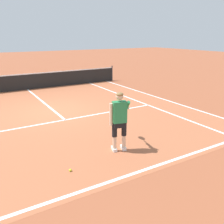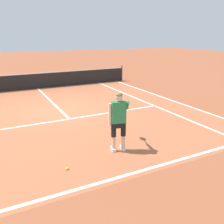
% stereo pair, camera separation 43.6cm
% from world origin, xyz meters
% --- Properties ---
extents(ground_plane, '(80.00, 80.00, 0.00)m').
position_xyz_m(ground_plane, '(0.00, 0.00, 0.00)').
color(ground_plane, '#9E5133').
extents(court_inner_surface, '(10.98, 11.32, 0.00)m').
position_xyz_m(court_inner_surface, '(0.00, -0.48, 0.00)').
color(court_inner_surface, '#B2603D').
rests_on(court_inner_surface, ground).
extents(line_baseline, '(10.98, 0.10, 0.01)m').
position_xyz_m(line_baseline, '(0.00, -5.95, 0.00)').
color(line_baseline, white).
rests_on(line_baseline, ground).
extents(line_service, '(8.23, 0.10, 0.01)m').
position_xyz_m(line_service, '(0.00, -1.42, 0.00)').
color(line_service, white).
rests_on(line_service, ground).
extents(line_centre_service, '(0.10, 6.40, 0.01)m').
position_xyz_m(line_centre_service, '(0.00, 1.78, 0.00)').
color(line_centre_service, white).
rests_on(line_centre_service, ground).
extents(line_singles_right, '(0.10, 10.92, 0.01)m').
position_xyz_m(line_singles_right, '(4.12, -0.48, 0.00)').
color(line_singles_right, white).
rests_on(line_singles_right, ground).
extents(line_doubles_right, '(0.10, 10.92, 0.01)m').
position_xyz_m(line_doubles_right, '(5.49, -0.48, 0.00)').
color(line_doubles_right, white).
rests_on(line_doubles_right, ground).
extents(tennis_net, '(11.96, 0.08, 1.07)m').
position_xyz_m(tennis_net, '(0.00, 4.98, 0.50)').
color(tennis_net, '#333338').
rests_on(tennis_net, ground).
extents(tennis_player, '(0.85, 1.05, 1.71)m').
position_xyz_m(tennis_player, '(0.43, -4.69, 0.99)').
color(tennis_player, white).
rests_on(tennis_player, ground).
extents(tennis_ball_near_feet, '(0.07, 0.07, 0.07)m').
position_xyz_m(tennis_ball_near_feet, '(-1.22, -5.07, 0.03)').
color(tennis_ball_near_feet, '#CCE02D').
rests_on(tennis_ball_near_feet, ground).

